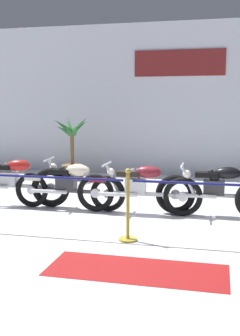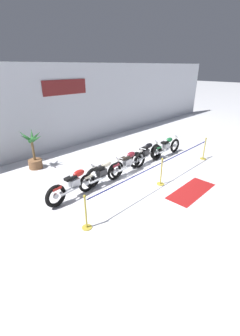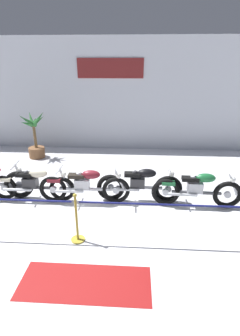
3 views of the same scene
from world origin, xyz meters
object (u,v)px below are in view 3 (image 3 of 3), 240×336
motorcycle_maroon_2 (85,186)px  motorcycle_black_3 (140,185)px  motorcycle_cream_1 (33,184)px  potted_palm_left_of_row (35,138)px  floor_banner (85,283)px  motorcycle_green_4 (197,189)px  stanchion_mid_left (77,225)px  stanchion_far_left (13,208)px

motorcycle_maroon_2 → motorcycle_black_3: (1.37, 0.15, -0.00)m
motorcycle_cream_1 → potted_palm_left_of_row: size_ratio=1.28×
motorcycle_maroon_2 → floor_banner: 2.70m
potted_palm_left_of_row → motorcycle_maroon_2: bearing=-53.0°
potted_palm_left_of_row → floor_banner: size_ratio=0.80×
motorcycle_green_4 → stanchion_mid_left: size_ratio=2.07×
potted_palm_left_of_row → stanchion_far_left: bearing=-74.5°
motorcycle_black_3 → stanchion_mid_left: stanchion_mid_left is taller
motorcycle_cream_1 → stanchion_mid_left: 2.14m
potted_palm_left_of_row → stanchion_far_left: 4.92m
motorcycle_black_3 → floor_banner: 2.94m
stanchion_far_left → potted_palm_left_of_row: bearing=105.5°
floor_banner → motorcycle_green_4: bearing=48.4°
motorcycle_cream_1 → stanchion_far_left: (0.23, -1.56, 0.24)m
motorcycle_cream_1 → motorcycle_maroon_2: motorcycle_maroon_2 is taller
motorcycle_cream_1 → stanchion_mid_left: (1.46, -1.56, -0.10)m
motorcycle_cream_1 → potted_palm_left_of_row: 3.37m
motorcycle_maroon_2 → stanchion_mid_left: bearing=-85.0°
potted_palm_left_of_row → stanchion_far_left: potted_palm_left_of_row is taller
stanchion_mid_left → potted_palm_left_of_row: bearing=118.3°
motorcycle_cream_1 → floor_banner: size_ratio=1.02×
motorcycle_black_3 → motorcycle_maroon_2: bearing=-173.6°
stanchion_mid_left → motorcycle_cream_1: bearing=133.2°
motorcycle_maroon_2 → motorcycle_green_4: bearing=-0.3°
stanchion_mid_left → floor_banner: 1.19m
motorcycle_black_3 → floor_banner: size_ratio=1.01×
motorcycle_maroon_2 → floor_banner: bearing=-79.6°
motorcycle_maroon_2 → stanchion_mid_left: stanchion_mid_left is taller
motorcycle_cream_1 → motorcycle_green_4: (4.10, -0.05, 0.00)m
potted_palm_left_of_row → floor_banner: bearing=-63.5°
motorcycle_black_3 → potted_palm_left_of_row: 4.88m
motorcycle_maroon_2 → motorcycle_green_4: size_ratio=1.05×
motorcycle_cream_1 → stanchion_far_left: stanchion_far_left is taller
motorcycle_cream_1 → motorcycle_black_3: size_ratio=1.00×
motorcycle_black_3 → motorcycle_green_4: bearing=-7.0°
motorcycle_maroon_2 → potted_palm_left_of_row: potted_palm_left_of_row is taller
motorcycle_cream_1 → stanchion_far_left: 1.59m
motorcycle_black_3 → stanchion_mid_left: bearing=-126.4°
motorcycle_cream_1 → potted_palm_left_of_row: (-1.09, 3.18, 0.29)m
motorcycle_maroon_2 → stanchion_mid_left: 1.53m
motorcycle_green_4 → stanchion_mid_left: bearing=-150.2°
motorcycle_black_3 → floor_banner: motorcycle_black_3 is taller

